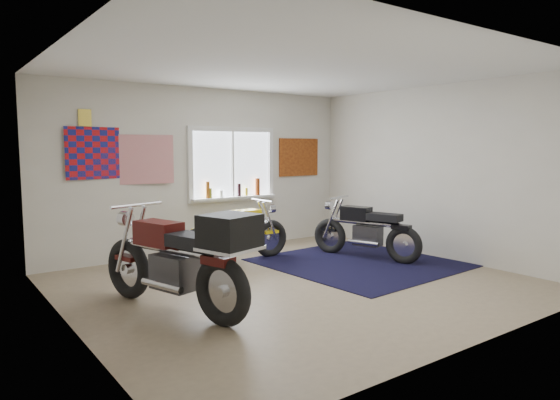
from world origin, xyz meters
TOP-DOWN VIEW (x-y plane):
  - ground at (0.00, 0.00)m, footprint 5.50×5.50m
  - room_shell at (0.00, 0.00)m, footprint 5.50×5.50m
  - navy_rug at (1.44, 0.35)m, footprint 2.65×2.74m
  - window_assembly at (0.50, 2.47)m, footprint 1.66×0.17m
  - oil_bottles at (0.51, 2.40)m, footprint 1.06×0.09m
  - flag_display at (-1.90, 2.48)m, footprint 1.60×0.10m
  - triumph_poster at (1.95, 2.48)m, footprint 0.90×0.03m
  - yellow_triumph at (-0.02, 1.50)m, footprint 1.85×0.55m
  - black_chrome_bike at (1.75, 0.53)m, footprint 0.75×1.81m
  - maroon_tourer at (-1.70, -0.23)m, footprint 1.02×2.18m

SIDE VIEW (x-z plane):
  - ground at x=0.00m, z-range 0.00..0.00m
  - navy_rug at x=1.44m, z-range 0.00..0.01m
  - yellow_triumph at x=-0.02m, z-range -0.06..0.87m
  - black_chrome_bike at x=1.75m, z-range -0.06..0.90m
  - maroon_tourer at x=-1.70m, z-range 0.02..1.14m
  - oil_bottles at x=0.51m, z-range 0.87..1.17m
  - window_assembly at x=0.50m, z-range 0.74..2.00m
  - triumph_poster at x=1.95m, z-range 1.20..1.90m
  - room_shell at x=0.00m, z-range -1.11..4.39m
  - flag_display at x=-1.90m, z-range 1.56..2.73m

